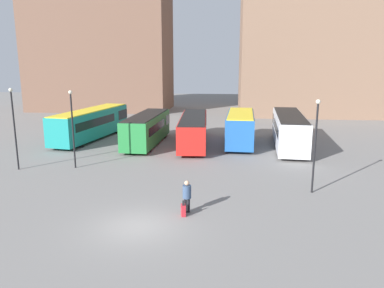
{
  "coord_description": "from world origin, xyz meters",
  "views": [
    {
      "loc": [
        4.45,
        -16.95,
        8.02
      ],
      "look_at": [
        1.45,
        12.52,
        1.52
      ],
      "focal_mm": 35.0,
      "sensor_mm": 36.0,
      "label": 1
    }
  ],
  "objects_px": {
    "bus_1": "(147,128)",
    "lamp_post_0": "(316,139)",
    "bus_4": "(289,129)",
    "lamp_post_2": "(14,123)",
    "bus_0": "(92,123)",
    "bus_3": "(240,127)",
    "lamp_post_1": "(72,123)",
    "bus_2": "(194,129)",
    "suitcase": "(183,210)",
    "traveler": "(187,194)"
  },
  "relations": [
    {
      "from": "bus_3",
      "to": "lamp_post_2",
      "type": "xyz_separation_m",
      "value": [
        -17.05,
        -10.81,
        1.9
      ]
    },
    {
      "from": "bus_3",
      "to": "lamp_post_2",
      "type": "height_order",
      "value": "lamp_post_2"
    },
    {
      "from": "bus_3",
      "to": "suitcase",
      "type": "distance_m",
      "value": 18.68
    },
    {
      "from": "suitcase",
      "to": "bus_3",
      "type": "bearing_deg",
      "value": -24.11
    },
    {
      "from": "bus_1",
      "to": "bus_2",
      "type": "height_order",
      "value": "bus_1"
    },
    {
      "from": "lamp_post_1",
      "to": "traveler",
      "type": "bearing_deg",
      "value": -39.33
    },
    {
      "from": "bus_0",
      "to": "bus_1",
      "type": "relative_size",
      "value": 1.22
    },
    {
      "from": "traveler",
      "to": "suitcase",
      "type": "distance_m",
      "value": 0.91
    },
    {
      "from": "bus_2",
      "to": "bus_4",
      "type": "height_order",
      "value": "bus_4"
    },
    {
      "from": "bus_4",
      "to": "lamp_post_2",
      "type": "bearing_deg",
      "value": 118.92
    },
    {
      "from": "bus_0",
      "to": "suitcase",
      "type": "distance_m",
      "value": 22.98
    },
    {
      "from": "lamp_post_0",
      "to": "bus_2",
      "type": "bearing_deg",
      "value": 123.25
    },
    {
      "from": "traveler",
      "to": "lamp_post_1",
      "type": "bearing_deg",
      "value": 37.13
    },
    {
      "from": "bus_1",
      "to": "lamp_post_0",
      "type": "xyz_separation_m",
      "value": [
        13.39,
        -13.0,
        1.82
      ]
    },
    {
      "from": "bus_4",
      "to": "lamp_post_1",
      "type": "height_order",
      "value": "lamp_post_1"
    },
    {
      "from": "bus_4",
      "to": "lamp_post_1",
      "type": "xyz_separation_m",
      "value": [
        -17.55,
        -9.33,
        1.77
      ]
    },
    {
      "from": "traveler",
      "to": "bus_2",
      "type": "bearing_deg",
      "value": -9.13
    },
    {
      "from": "suitcase",
      "to": "traveler",
      "type": "bearing_deg",
      "value": -28.94
    },
    {
      "from": "lamp_post_1",
      "to": "bus_2",
      "type": "bearing_deg",
      "value": 48.84
    },
    {
      "from": "bus_1",
      "to": "suitcase",
      "type": "height_order",
      "value": "bus_1"
    },
    {
      "from": "lamp_post_0",
      "to": "lamp_post_1",
      "type": "distance_m",
      "value": 17.53
    },
    {
      "from": "bus_3",
      "to": "bus_4",
      "type": "relative_size",
      "value": 0.77
    },
    {
      "from": "bus_2",
      "to": "traveler",
      "type": "xyz_separation_m",
      "value": [
        1.34,
        -17.37,
        -0.46
      ]
    },
    {
      "from": "bus_1",
      "to": "bus_3",
      "type": "bearing_deg",
      "value": -82.68
    },
    {
      "from": "bus_4",
      "to": "lamp_post_2",
      "type": "height_order",
      "value": "lamp_post_2"
    },
    {
      "from": "bus_0",
      "to": "bus_3",
      "type": "xyz_separation_m",
      "value": [
        15.65,
        -1.1,
        -0.02
      ]
    },
    {
      "from": "bus_1",
      "to": "suitcase",
      "type": "bearing_deg",
      "value": -159.58
    },
    {
      "from": "bus_1",
      "to": "lamp_post_1",
      "type": "bearing_deg",
      "value": 159.91
    },
    {
      "from": "bus_1",
      "to": "suitcase",
      "type": "xyz_separation_m",
      "value": [
        5.8,
        -17.46,
        -1.29
      ]
    },
    {
      "from": "traveler",
      "to": "lamp_post_1",
      "type": "xyz_separation_m",
      "value": [
        -9.63,
        7.89,
        2.42
      ]
    },
    {
      "from": "lamp_post_0",
      "to": "lamp_post_1",
      "type": "bearing_deg",
      "value": 167.04
    },
    {
      "from": "bus_2",
      "to": "lamp_post_1",
      "type": "bearing_deg",
      "value": 135.38
    },
    {
      "from": "traveler",
      "to": "lamp_post_0",
      "type": "bearing_deg",
      "value": -75.57
    },
    {
      "from": "bus_2",
      "to": "traveler",
      "type": "bearing_deg",
      "value": -179.05
    },
    {
      "from": "bus_0",
      "to": "lamp_post_0",
      "type": "relative_size",
      "value": 2.15
    },
    {
      "from": "bus_1",
      "to": "suitcase",
      "type": "relative_size",
      "value": 11.21
    },
    {
      "from": "bus_1",
      "to": "lamp_post_1",
      "type": "height_order",
      "value": "lamp_post_1"
    },
    {
      "from": "bus_2",
      "to": "bus_4",
      "type": "distance_m",
      "value": 9.26
    },
    {
      "from": "lamp_post_0",
      "to": "lamp_post_2",
      "type": "bearing_deg",
      "value": 171.83
    },
    {
      "from": "bus_1",
      "to": "lamp_post_0",
      "type": "relative_size",
      "value": 1.76
    },
    {
      "from": "bus_4",
      "to": "suitcase",
      "type": "xyz_separation_m",
      "value": [
        -8.06,
        -17.72,
        -1.4
      ]
    },
    {
      "from": "bus_1",
      "to": "bus_2",
      "type": "distance_m",
      "value": 4.62
    },
    {
      "from": "bus_0",
      "to": "suitcase",
      "type": "bearing_deg",
      "value": -138.54
    },
    {
      "from": "bus_1",
      "to": "traveler",
      "type": "relative_size",
      "value": 5.71
    },
    {
      "from": "bus_1",
      "to": "lamp_post_2",
      "type": "distance_m",
      "value": 12.82
    },
    {
      "from": "bus_1",
      "to": "bus_4",
      "type": "height_order",
      "value": "bus_4"
    },
    {
      "from": "bus_0",
      "to": "traveler",
      "type": "distance_m",
      "value": 22.6
    },
    {
      "from": "bus_0",
      "to": "bus_4",
      "type": "bearing_deg",
      "value": -85.51
    },
    {
      "from": "bus_2",
      "to": "bus_3",
      "type": "relative_size",
      "value": 1.31
    },
    {
      "from": "bus_4",
      "to": "lamp_post_1",
      "type": "bearing_deg",
      "value": 121.7
    }
  ]
}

